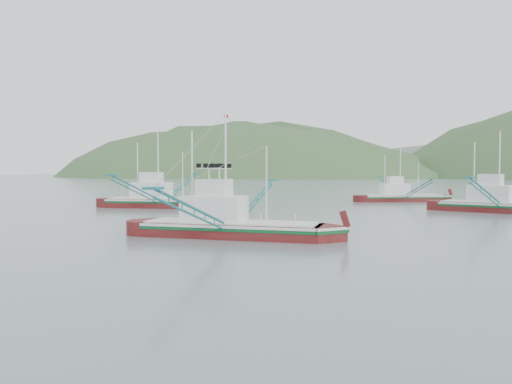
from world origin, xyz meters
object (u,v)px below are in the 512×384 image
at_px(bg_boat_left, 161,193).
at_px(bg_boat_far, 402,189).
at_px(main_boat, 229,215).
at_px(bg_boat_right, 502,196).

xyz_separation_m(bg_boat_left, bg_boat_far, (28.03, 28.18, 0.02)).
bearing_deg(bg_boat_left, bg_boat_far, 33.03).
distance_m(main_boat, bg_boat_far, 51.62).
distance_m(bg_boat_left, bg_boat_right, 43.58).
height_order(bg_boat_left, bg_boat_right, bg_boat_left).
bearing_deg(bg_boat_far, bg_boat_left, -163.00).
bearing_deg(bg_boat_left, main_boat, -57.66).
height_order(bg_boat_far, bg_boat_right, bg_boat_right).
bearing_deg(main_boat, bg_boat_right, 51.19).
relative_size(main_boat, bg_boat_left, 0.91).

